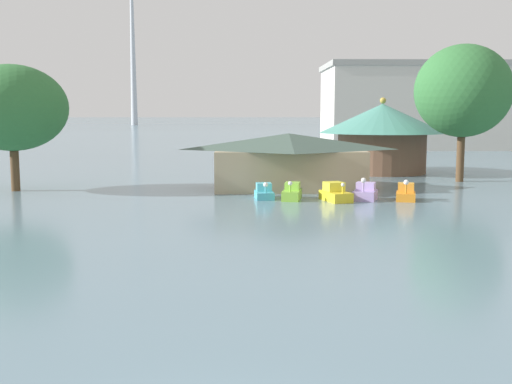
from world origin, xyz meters
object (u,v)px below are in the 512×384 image
pedal_boat_lime (292,193)px  pedal_boat_cyan (264,192)px  boathouse (289,160)px  shoreline_tree_right (463,91)px  green_roof_pavilion (382,132)px  background_building_block (431,106)px  shoreline_tree_tall_left (12,108)px  pedal_boat_orange (406,193)px  pedal_boat_lavender (365,193)px  pedal_boat_yellow (335,194)px

pedal_boat_lime → pedal_boat_cyan: bearing=-94.2°
boathouse → shoreline_tree_right: shoreline_tree_right is taller
boathouse → green_roof_pavilion: (11.61, 14.74, 1.99)m
background_building_block → shoreline_tree_tall_left: bearing=-130.3°
pedal_boat_orange → background_building_block: (23.34, 72.19, 7.50)m
pedal_boat_lavender → background_building_block: size_ratio=0.07×
boathouse → shoreline_tree_tall_left: size_ratio=1.29×
pedal_boat_cyan → pedal_boat_orange: (10.95, -1.32, 0.06)m
pedal_boat_cyan → green_roof_pavilion: bearing=142.3°
pedal_boat_cyan → pedal_boat_yellow: pedal_boat_yellow is taller
pedal_boat_yellow → pedal_boat_orange: pedal_boat_orange is taller
green_roof_pavilion → background_building_block: (20.27, 49.59, 3.46)m
pedal_boat_lime → background_building_block: (32.13, 71.45, 7.50)m
green_roof_pavilion → shoreline_tree_right: 11.80m
pedal_boat_lime → pedal_boat_lavender: bearing=97.4°
pedal_boat_cyan → shoreline_tree_tall_left: shoreline_tree_tall_left is taller
pedal_boat_cyan → background_building_block: background_building_block is taller
boathouse → shoreline_tree_tall_left: 24.33m
pedal_boat_orange → boathouse: bearing=-117.9°
pedal_boat_lavender → shoreline_tree_right: 19.33m
shoreline_tree_right → background_building_block: bearing=76.1°
boathouse → shoreline_tree_tall_left: (-23.86, -1.31, 4.57)m
pedal_boat_cyan → background_building_block: bearing=149.9°
boathouse → shoreline_tree_right: (17.31, 5.33, 6.26)m
pedal_boat_orange → boathouse: 11.78m
shoreline_tree_tall_left → pedal_boat_lime: bearing=-13.8°
boathouse → green_roof_pavilion: bearing=51.8°
pedal_boat_orange → shoreline_tree_tall_left: size_ratio=0.24×
pedal_boat_lime → pedal_boat_yellow: bearing=85.6°
pedal_boat_lime → shoreline_tree_right: shoreline_tree_right is taller
pedal_boat_yellow → pedal_boat_lime: bearing=-122.2°
boathouse → background_building_block: size_ratio=0.34×
pedal_boat_orange → shoreline_tree_tall_left: bearing=-86.7°
pedal_boat_lime → boathouse: size_ratio=0.22×
pedal_boat_yellow → green_roof_pavilion: green_roof_pavilion is taller
pedal_boat_cyan → boathouse: size_ratio=0.19×
shoreline_tree_tall_left → shoreline_tree_right: (41.17, 6.65, 1.68)m
shoreline_tree_right → background_building_block: 60.77m
pedal_boat_lavender → boathouse: size_ratio=0.20×
pedal_boat_yellow → boathouse: (-3.02, 8.02, 2.02)m
pedal_boat_cyan → shoreline_tree_right: size_ratio=0.20×
shoreline_tree_right → pedal_boat_orange: bearing=-123.6°
pedal_boat_lavender → shoreline_tree_tall_left: (-29.30, 6.16, 6.61)m
pedal_boat_lavender → pedal_boat_lime: bearing=-73.9°
pedal_boat_lime → green_roof_pavilion: (11.86, 21.86, 4.05)m
pedal_boat_lime → shoreline_tree_right: size_ratio=0.23×
pedal_boat_lime → shoreline_tree_right: 23.08m
pedal_boat_lime → shoreline_tree_tall_left: bearing=-92.9°
background_building_block → shoreline_tree_right: bearing=-103.9°
pedal_boat_yellow → shoreline_tree_right: (14.29, 13.35, 8.28)m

